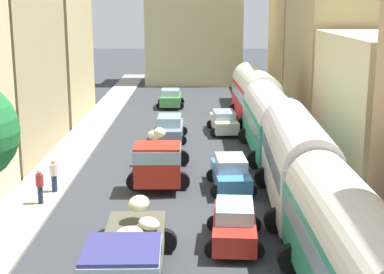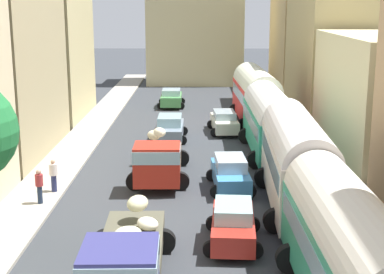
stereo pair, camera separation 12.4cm
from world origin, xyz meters
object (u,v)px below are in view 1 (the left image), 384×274
(car_3, at_px, (231,173))
(cargo_truck_0, at_px, (128,260))
(parked_bus_1, at_px, (297,157))
(car_1, at_px, (171,98))
(pedestrian_1, at_px, (40,185))
(car_2, at_px, (234,224))
(parked_bus_0, at_px, (351,248))
(parked_bus_3, at_px, (255,94))
(cargo_truck_1, at_px, (160,159))
(car_0, at_px, (170,128))
(car_4, at_px, (224,122))
(pedestrian_0, at_px, (54,175))
(parked_bus_2, at_px, (271,120))

(car_3, bearing_deg, cargo_truck_0, -109.63)
(parked_bus_1, xyz_separation_m, car_1, (-6.55, 24.97, -1.56))
(pedestrian_1, bearing_deg, car_2, -25.58)
(parked_bus_0, height_order, cargo_truck_0, parked_bus_0)
(parked_bus_3, distance_m, car_1, 9.68)
(cargo_truck_1, bearing_deg, car_0, 89.41)
(parked_bus_1, relative_size, parked_bus_3, 0.97)
(car_3, bearing_deg, car_4, 88.77)
(cargo_truck_0, xyz_separation_m, car_2, (3.52, 4.03, -0.42))
(cargo_truck_1, height_order, car_3, cargo_truck_1)
(parked_bus_3, bearing_deg, car_3, -99.97)
(cargo_truck_1, bearing_deg, parked_bus_1, -30.67)
(cargo_truck_1, bearing_deg, parked_bus_3, 66.60)
(car_1, bearing_deg, parked_bus_0, -79.08)
(car_1, xyz_separation_m, pedestrian_0, (-4.50, -23.19, 0.17))
(parked_bus_1, distance_m, pedestrian_1, 11.36)
(cargo_truck_1, bearing_deg, parked_bus_2, 40.65)
(parked_bus_2, relative_size, pedestrian_1, 5.41)
(parked_bus_1, bearing_deg, parked_bus_2, 90.00)
(parked_bus_0, bearing_deg, car_0, 105.62)
(parked_bus_0, distance_m, car_4, 24.23)
(parked_bus_0, distance_m, parked_bus_3, 27.00)
(pedestrian_1, bearing_deg, parked_bus_3, 57.75)
(car_2, height_order, pedestrian_1, pedestrian_1)
(parked_bus_0, relative_size, car_1, 2.36)
(parked_bus_1, bearing_deg, cargo_truck_0, -129.31)
(parked_bus_3, relative_size, cargo_truck_0, 1.26)
(car_0, relative_size, pedestrian_0, 2.56)
(parked_bus_2, bearing_deg, car_0, 147.83)
(car_3, bearing_deg, parked_bus_3, 80.03)
(car_2, bearing_deg, parked_bus_2, 77.11)
(parked_bus_0, height_order, car_1, parked_bus_0)
(car_0, bearing_deg, parked_bus_0, -74.38)
(parked_bus_0, bearing_deg, car_4, 95.76)
(cargo_truck_0, bearing_deg, parked_bus_1, 50.69)
(parked_bus_0, relative_size, parked_bus_1, 0.98)
(parked_bus_2, xyz_separation_m, car_1, (-6.55, 15.97, -1.36))
(cargo_truck_0, relative_size, car_2, 1.89)
(car_0, distance_m, car_3, 10.72)
(parked_bus_3, xyz_separation_m, car_4, (-2.43, -2.93, -1.50))
(parked_bus_0, height_order, parked_bus_3, parked_bus_3)
(cargo_truck_1, distance_m, car_2, 8.22)
(parked_bus_3, distance_m, pedestrian_1, 21.18)
(parked_bus_2, relative_size, cargo_truck_0, 1.23)
(parked_bus_0, bearing_deg, car_1, 100.92)
(parked_bus_3, distance_m, car_4, 4.09)
(car_1, xyz_separation_m, pedestrian_1, (-4.73, -24.84, 0.19))
(cargo_truck_0, distance_m, car_0, 20.74)
(parked_bus_3, xyz_separation_m, car_0, (-6.11, -5.16, -1.47))
(car_0, relative_size, car_1, 1.14)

